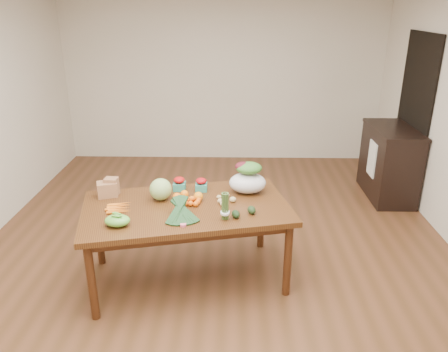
{
  "coord_description": "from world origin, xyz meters",
  "views": [
    {
      "loc": [
        0.17,
        -3.94,
        2.42
      ],
      "look_at": [
        0.08,
        0.0,
        0.85
      ],
      "focal_mm": 35.0,
      "sensor_mm": 36.0,
      "label": 1
    }
  ],
  "objects_px": {
    "mandarin_cluster": "(192,200)",
    "paper_bag": "(107,188)",
    "dining_table": "(188,243)",
    "kale_bunch": "(182,212)",
    "salad_bag": "(248,179)",
    "cabbage": "(161,189)",
    "cabinet": "(389,163)",
    "asparagus_bundle": "(225,206)"
  },
  "relations": [
    {
      "from": "mandarin_cluster",
      "to": "paper_bag",
      "type": "bearing_deg",
      "value": 169.12
    },
    {
      "from": "dining_table",
      "to": "kale_bunch",
      "type": "relative_size",
      "value": 4.5
    },
    {
      "from": "mandarin_cluster",
      "to": "salad_bag",
      "type": "distance_m",
      "value": 0.58
    },
    {
      "from": "dining_table",
      "to": "cabbage",
      "type": "relative_size",
      "value": 8.93
    },
    {
      "from": "paper_bag",
      "to": "salad_bag",
      "type": "relative_size",
      "value": 0.68
    },
    {
      "from": "paper_bag",
      "to": "salad_bag",
      "type": "height_order",
      "value": "salad_bag"
    },
    {
      "from": "cabbage",
      "to": "salad_bag",
      "type": "bearing_deg",
      "value": 12.9
    },
    {
      "from": "cabinet",
      "to": "cabbage",
      "type": "relative_size",
      "value": 5.06
    },
    {
      "from": "dining_table",
      "to": "salad_bag",
      "type": "distance_m",
      "value": 0.81
    },
    {
      "from": "cabinet",
      "to": "salad_bag",
      "type": "distance_m",
      "value": 2.55
    },
    {
      "from": "dining_table",
      "to": "mandarin_cluster",
      "type": "distance_m",
      "value": 0.42
    },
    {
      "from": "asparagus_bundle",
      "to": "cabbage",
      "type": "bearing_deg",
      "value": 134.39
    },
    {
      "from": "cabinet",
      "to": "paper_bag",
      "type": "relative_size",
      "value": 4.28
    },
    {
      "from": "dining_table",
      "to": "cabbage",
      "type": "xyz_separation_m",
      "value": [
        -0.24,
        0.12,
        0.48
      ]
    },
    {
      "from": "cabinet",
      "to": "mandarin_cluster",
      "type": "relative_size",
      "value": 5.67
    },
    {
      "from": "cabinet",
      "to": "mandarin_cluster",
      "type": "bearing_deg",
      "value": -141.59
    },
    {
      "from": "asparagus_bundle",
      "to": "salad_bag",
      "type": "relative_size",
      "value": 0.72
    },
    {
      "from": "mandarin_cluster",
      "to": "cabbage",
      "type": "bearing_deg",
      "value": 162.92
    },
    {
      "from": "dining_table",
      "to": "cabbage",
      "type": "height_order",
      "value": "cabbage"
    },
    {
      "from": "dining_table",
      "to": "salad_bag",
      "type": "bearing_deg",
      "value": 16.58
    },
    {
      "from": "cabbage",
      "to": "salad_bag",
      "type": "distance_m",
      "value": 0.81
    },
    {
      "from": "cabinet",
      "to": "cabbage",
      "type": "bearing_deg",
      "value": -145.97
    },
    {
      "from": "cabinet",
      "to": "paper_bag",
      "type": "xyz_separation_m",
      "value": [
        -3.21,
        -1.76,
        0.36
      ]
    },
    {
      "from": "cabbage",
      "to": "mandarin_cluster",
      "type": "distance_m",
      "value": 0.31
    },
    {
      "from": "cabinet",
      "to": "asparagus_bundle",
      "type": "xyz_separation_m",
      "value": [
        -2.11,
        -2.21,
        0.4
      ]
    },
    {
      "from": "kale_bunch",
      "to": "asparagus_bundle",
      "type": "bearing_deg",
      "value": -9.03
    },
    {
      "from": "asparagus_bundle",
      "to": "salad_bag",
      "type": "bearing_deg",
      "value": 57.99
    },
    {
      "from": "kale_bunch",
      "to": "asparagus_bundle",
      "type": "xyz_separation_m",
      "value": [
        0.36,
        0.02,
        0.05
      ]
    },
    {
      "from": "paper_bag",
      "to": "cabbage",
      "type": "xyz_separation_m",
      "value": [
        0.51,
        -0.06,
        0.02
      ]
    },
    {
      "from": "asparagus_bundle",
      "to": "dining_table",
      "type": "bearing_deg",
      "value": 130.79
    },
    {
      "from": "salad_bag",
      "to": "asparagus_bundle",
      "type": "bearing_deg",
      "value": -109.45
    },
    {
      "from": "cabinet",
      "to": "mandarin_cluster",
      "type": "height_order",
      "value": "cabinet"
    },
    {
      "from": "cabbage",
      "to": "salad_bag",
      "type": "xyz_separation_m",
      "value": [
        0.79,
        0.18,
        0.03
      ]
    },
    {
      "from": "cabbage",
      "to": "asparagus_bundle",
      "type": "bearing_deg",
      "value": -33.06
    },
    {
      "from": "paper_bag",
      "to": "salad_bag",
      "type": "xyz_separation_m",
      "value": [
        1.3,
        0.12,
        0.05
      ]
    },
    {
      "from": "cabinet",
      "to": "kale_bunch",
      "type": "xyz_separation_m",
      "value": [
        -2.47,
        -2.23,
        0.36
      ]
    },
    {
      "from": "cabbage",
      "to": "kale_bunch",
      "type": "bearing_deg",
      "value": -59.99
    },
    {
      "from": "kale_bunch",
      "to": "cabinet",
      "type": "bearing_deg",
      "value": 29.56
    },
    {
      "from": "mandarin_cluster",
      "to": "asparagus_bundle",
      "type": "bearing_deg",
      "value": -44.39
    },
    {
      "from": "paper_bag",
      "to": "mandarin_cluster",
      "type": "distance_m",
      "value": 0.81
    },
    {
      "from": "paper_bag",
      "to": "kale_bunch",
      "type": "relative_size",
      "value": 0.6
    },
    {
      "from": "cabinet",
      "to": "kale_bunch",
      "type": "bearing_deg",
      "value": -137.88
    }
  ]
}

